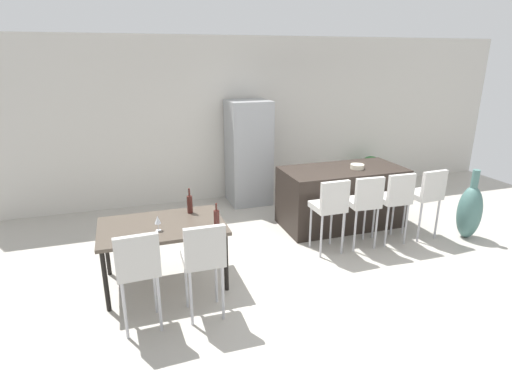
{
  "coord_description": "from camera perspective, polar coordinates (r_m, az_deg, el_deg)",
  "views": [
    {
      "loc": [
        -2.64,
        -4.48,
        2.57
      ],
      "look_at": [
        -1.03,
        0.39,
        0.85
      ],
      "focal_mm": 28.66,
      "sensor_mm": 36.0,
      "label": 1
    }
  ],
  "objects": [
    {
      "name": "back_wall",
      "position": [
        7.79,
        1.69,
        10.27
      ],
      "size": [
        10.0,
        0.12,
        2.9
      ],
      "primitive_type": "cube",
      "color": "beige",
      "rests_on": "ground_plane"
    },
    {
      "name": "wine_bottle_right",
      "position": [
        5.03,
        -9.23,
        -1.64
      ],
      "size": [
        0.07,
        0.07,
        0.31
      ],
      "color": "#471E19",
      "rests_on": "dining_table"
    },
    {
      "name": "bar_chair_far",
      "position": [
        6.35,
        22.76,
        -0.1
      ],
      "size": [
        0.42,
        0.42,
        1.05
      ],
      "color": "beige",
      "rests_on": "ground_plane"
    },
    {
      "name": "floor_vase",
      "position": [
        6.72,
        27.65,
        -2.4
      ],
      "size": [
        0.34,
        0.34,
        1.04
      ],
      "color": "#47706B",
      "rests_on": "ground_plane"
    },
    {
      "name": "dining_chair_near",
      "position": [
        4.05,
        -16.2,
        -9.82
      ],
      "size": [
        0.42,
        0.42,
        1.05
      ],
      "color": "beige",
      "rests_on": "ground_plane"
    },
    {
      "name": "bar_chair_right",
      "position": [
        6.02,
        18.86,
        -0.62
      ],
      "size": [
        0.41,
        0.41,
        1.05
      ],
      "color": "beige",
      "rests_on": "ground_plane"
    },
    {
      "name": "bar_chair_middle",
      "position": [
        5.74,
        14.89,
        -1.15
      ],
      "size": [
        0.42,
        0.42,
        1.05
      ],
      "color": "beige",
      "rests_on": "ground_plane"
    },
    {
      "name": "ground_plane",
      "position": [
        5.8,
        10.99,
        -8.12
      ],
      "size": [
        10.0,
        10.0,
        0.0
      ],
      "primitive_type": "plane",
      "color": "#ADA89E"
    },
    {
      "name": "wine_bottle_corner",
      "position": [
        4.52,
        -5.52,
        -3.83
      ],
      "size": [
        0.06,
        0.06,
        0.31
      ],
      "color": "#471E19",
      "rests_on": "dining_table"
    },
    {
      "name": "bar_chair_left",
      "position": [
        5.48,
        10.31,
        -1.75
      ],
      "size": [
        0.4,
        0.4,
        1.05
      ],
      "color": "beige",
      "rests_on": "ground_plane"
    },
    {
      "name": "potted_plant",
      "position": [
        8.54,
        15.7,
        3.06
      ],
      "size": [
        0.46,
        0.46,
        0.66
      ],
      "color": "beige",
      "rests_on": "ground_plane"
    },
    {
      "name": "refrigerator",
      "position": [
        7.31,
        -1.05,
        5.5
      ],
      "size": [
        0.72,
        0.68,
        1.84
      ],
      "primitive_type": "cube",
      "color": "#939699",
      "rests_on": "ground_plane"
    },
    {
      "name": "kitchen_island",
      "position": [
        6.56,
        11.82,
        -0.65
      ],
      "size": [
        1.88,
        0.91,
        0.92
      ],
      "primitive_type": "cube",
      "color": "black",
      "rests_on": "ground_plane"
    },
    {
      "name": "dining_chair_far",
      "position": [
        4.1,
        -7.31,
        -8.8
      ],
      "size": [
        0.41,
        0.41,
        1.05
      ],
      "color": "beige",
      "rests_on": "ground_plane"
    },
    {
      "name": "dining_table",
      "position": [
        4.81,
        -12.95,
        -5.16
      ],
      "size": [
        1.41,
        0.92,
        0.74
      ],
      "color": "#4C4238",
      "rests_on": "ground_plane"
    },
    {
      "name": "wine_glass_left",
      "position": [
        4.59,
        -13.57,
        -3.83
      ],
      "size": [
        0.07,
        0.07,
        0.17
      ],
      "color": "silver",
      "rests_on": "dining_table"
    },
    {
      "name": "fruit_bowl",
      "position": [
        6.45,
        13.95,
        3.47
      ],
      "size": [
        0.21,
        0.21,
        0.07
      ],
      "primitive_type": "cylinder",
      "color": "beige",
      "rests_on": "kitchen_island"
    }
  ]
}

